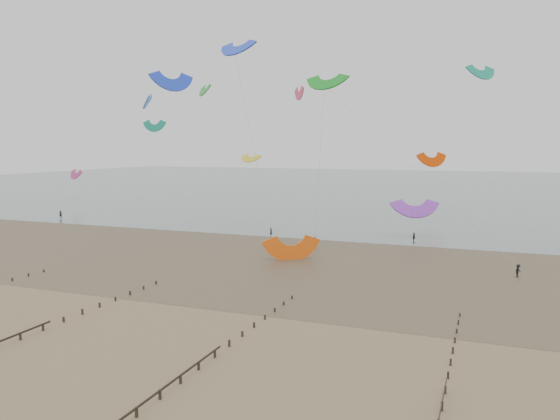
{
  "coord_description": "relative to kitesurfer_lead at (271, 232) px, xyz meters",
  "views": [
    {
      "loc": [
        24.33,
        -44.24,
        17.12
      ],
      "look_at": [
        -3.64,
        28.0,
        8.0
      ],
      "focal_mm": 35.0,
      "sensor_mm": 36.0,
      "label": 1
    }
  ],
  "objects": [
    {
      "name": "kitesurfers",
      "position": [
        34.81,
        -2.25,
        0.1
      ],
      "size": [
        150.38,
        31.27,
        1.86
      ],
      "color": "black",
      "rests_on": "ground"
    },
    {
      "name": "sea_and_shore",
      "position": [
        10.39,
        -16.8,
        -0.79
      ],
      "size": [
        500.0,
        665.0,
        0.03
      ],
      "color": "#475654",
      "rests_on": "ground"
    },
    {
      "name": "grounded_kite",
      "position": [
        11.16,
        -19.26,
        -0.8
      ],
      "size": [
        9.49,
        9.13,
        4.12
      ],
      "primitive_type": null,
      "rotation": [
        1.54,
        0.0,
        0.63
      ],
      "color": "#FF5E10",
      "rests_on": "ground"
    },
    {
      "name": "kites_airborne",
      "position": [
        12.25,
        38.77,
        21.85
      ],
      "size": [
        237.98,
        120.07,
        37.01
      ],
      "color": "#158D1F",
      "rests_on": "ground"
    },
    {
      "name": "kitesurfer_lead",
      "position": [
        0.0,
        0.0,
        0.0
      ],
      "size": [
        0.69,
        0.61,
        1.59
      ],
      "primitive_type": "imported",
      "rotation": [
        0.0,
        0.0,
        2.64
      ],
      "color": "black",
      "rests_on": "ground"
    },
    {
      "name": "ground",
      "position": [
        14.47,
        -51.2,
        -0.8
      ],
      "size": [
        500.0,
        500.0,
        0.0
      ],
      "primitive_type": "plane",
      "color": "brown",
      "rests_on": "ground"
    }
  ]
}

